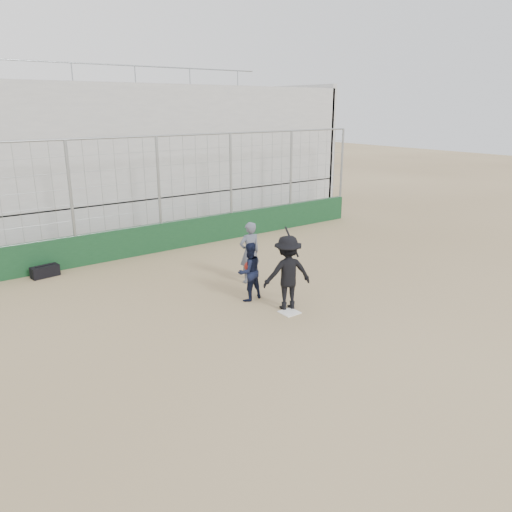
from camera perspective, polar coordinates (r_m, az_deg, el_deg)
ground at (r=12.61m, az=3.84°, el=-6.49°), size 90.00×90.00×0.00m
home_plate at (r=12.60m, az=3.84°, el=-6.44°), size 0.44×0.44×0.02m
backstop at (r=17.94m, az=-10.81°, el=3.56°), size 18.10×0.25×4.04m
bleachers at (r=22.14m, az=-16.91°, el=10.79°), size 20.25×6.70×6.98m
batter_at_plate at (r=12.54m, az=3.62°, el=-1.92°), size 1.40×1.09×2.05m
catcher_crouched at (r=13.19m, az=-0.75°, el=-2.87°), size 0.83×0.69×1.08m
umpire at (r=14.45m, az=-0.73°, el=0.06°), size 0.70×0.49×1.63m
equipment_bag at (r=16.39m, az=-22.97°, el=-1.62°), size 0.84×0.43×0.38m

